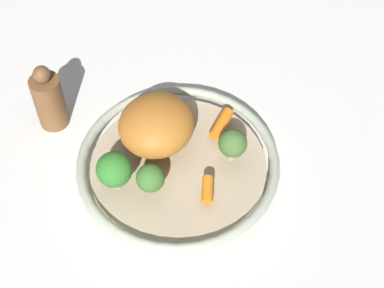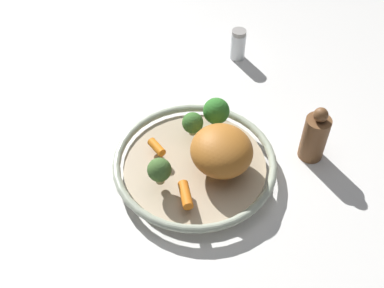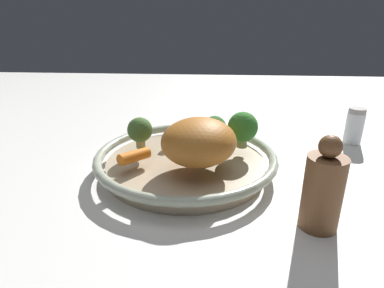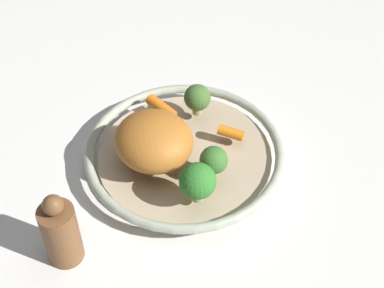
% 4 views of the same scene
% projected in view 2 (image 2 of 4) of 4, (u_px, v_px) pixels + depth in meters
% --- Properties ---
extents(ground_plane, '(2.15, 2.15, 0.00)m').
position_uv_depth(ground_plane, '(195.00, 172.00, 0.99)').
color(ground_plane, silver).
extents(serving_bowl, '(0.34, 0.34, 0.04)m').
position_uv_depth(serving_bowl, '(195.00, 165.00, 0.97)').
color(serving_bowl, tan).
rests_on(serving_bowl, ground_plane).
extents(roast_chicken_piece, '(0.18, 0.18, 0.08)m').
position_uv_depth(roast_chicken_piece, '(222.00, 150.00, 0.92)').
color(roast_chicken_piece, '#B46A26').
rests_on(roast_chicken_piece, serving_bowl).
extents(baby_carrot_right, '(0.05, 0.06, 0.02)m').
position_uv_depth(baby_carrot_right, '(186.00, 195.00, 0.89)').
color(baby_carrot_right, orange).
rests_on(baby_carrot_right, serving_bowl).
extents(baby_carrot_center, '(0.03, 0.05, 0.02)m').
position_uv_depth(baby_carrot_center, '(157.00, 147.00, 0.97)').
color(baby_carrot_center, orange).
rests_on(baby_carrot_center, serving_bowl).
extents(broccoli_floret_mid, '(0.06, 0.06, 0.07)m').
position_uv_depth(broccoli_floret_mid, '(216.00, 111.00, 1.00)').
color(broccoli_floret_mid, '#96AB66').
rests_on(broccoli_floret_mid, serving_bowl).
extents(broccoli_floret_edge, '(0.05, 0.05, 0.06)m').
position_uv_depth(broccoli_floret_edge, '(159.00, 170.00, 0.90)').
color(broccoli_floret_edge, tan).
rests_on(broccoli_floret_edge, serving_bowl).
extents(broccoli_floret_small, '(0.05, 0.05, 0.05)m').
position_uv_depth(broccoli_floret_small, '(193.00, 123.00, 0.99)').
color(broccoli_floret_small, tan).
rests_on(broccoli_floret_small, serving_bowl).
extents(salt_shaker, '(0.04, 0.04, 0.08)m').
position_uv_depth(salt_shaker, '(238.00, 45.00, 1.22)').
color(salt_shaker, silver).
rests_on(salt_shaker, ground_plane).
extents(pepper_mill, '(0.05, 0.05, 0.14)m').
position_uv_depth(pepper_mill, '(315.00, 136.00, 0.98)').
color(pepper_mill, brown).
rests_on(pepper_mill, ground_plane).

